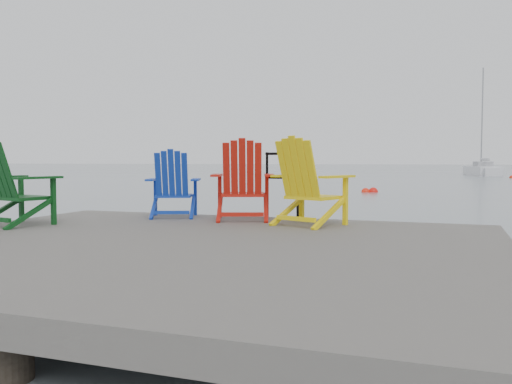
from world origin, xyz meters
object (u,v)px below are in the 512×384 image
(handrail, at_px, (282,178))
(buoy_a, at_px, (373,192))
(chair_blue, at_px, (173,184))
(chair_green, at_px, (12,183))
(chair_yellow, at_px, (307,182))
(chair_red, at_px, (243,181))
(buoy_b, at_px, (366,192))
(sailboat_near, at_px, (482,171))
(buoy_d, at_px, (512,178))

(handrail, height_order, buoy_a, handrail)
(chair_blue, bearing_deg, handrail, -4.14)
(chair_green, height_order, buoy_a, chair_green)
(chair_yellow, bearing_deg, buoy_a, 115.46)
(buoy_a, bearing_deg, chair_blue, -92.48)
(chair_red, height_order, buoy_b, chair_red)
(chair_blue, bearing_deg, chair_red, -22.92)
(sailboat_near, xyz_separation_m, buoy_a, (-5.74, -30.43, -0.36))
(chair_blue, xyz_separation_m, buoy_b, (0.39, 15.72, -0.96))
(buoy_b, bearing_deg, chair_red, -87.67)
(chair_blue, distance_m, sailboat_near, 46.71)
(handrail, relative_size, chair_green, 0.89)
(handrail, relative_size, chair_yellow, 0.87)
(handrail, distance_m, buoy_a, 15.43)
(chair_blue, height_order, buoy_d, chair_blue)
(chair_green, distance_m, chair_red, 2.82)
(handrail, height_order, buoy_d, handrail)
(chair_yellow, height_order, buoy_a, chair_yellow)
(chair_yellow, relative_size, sailboat_near, 0.10)
(chair_green, bearing_deg, sailboat_near, 93.12)
(chair_blue, bearing_deg, buoy_b, 66.59)
(handrail, distance_m, sailboat_near, 46.08)
(chair_green, bearing_deg, chair_red, 44.08)
(chair_green, height_order, chair_yellow, chair_yellow)
(handrail, bearing_deg, sailboat_near, 83.77)
(chair_blue, height_order, buoy_a, chair_blue)
(chair_yellow, height_order, buoy_d, chair_yellow)
(buoy_a, distance_m, buoy_d, 23.37)
(buoy_b, bearing_deg, chair_green, -95.82)
(chair_green, xyz_separation_m, buoy_d, (9.44, 39.51, -1.01))
(chair_yellow, bearing_deg, chair_red, -174.86)
(handrail, distance_m, chair_red, 0.62)
(buoy_d, bearing_deg, chair_blue, -102.00)
(chair_red, bearing_deg, buoy_b, 72.79)
(chair_green, xyz_separation_m, chair_blue, (1.36, 1.50, -0.05))
(chair_yellow, xyz_separation_m, buoy_b, (-1.58, 16.00, -1.02))
(buoy_d, bearing_deg, chair_yellow, -99.06)
(chair_red, xyz_separation_m, chair_yellow, (0.94, -0.26, 0.00))
(buoy_b, bearing_deg, chair_blue, -91.44)
(handrail, xyz_separation_m, chair_yellow, (0.54, -0.74, -0.02))
(chair_green, distance_m, sailboat_near, 48.40)
(handrail, xyz_separation_m, chair_green, (-2.79, -1.96, -0.03))
(chair_green, distance_m, chair_yellow, 3.55)
(handrail, relative_size, buoy_d, 2.26)
(chair_green, relative_size, chair_blue, 1.12)
(sailboat_near, bearing_deg, handrail, -106.07)
(chair_yellow, relative_size, buoy_b, 2.92)
(chair_green, xyz_separation_m, chair_red, (2.40, 1.48, 0.01))
(chair_blue, xyz_separation_m, sailboat_near, (6.43, 46.27, -0.60))
(chair_blue, distance_m, buoy_a, 15.88)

